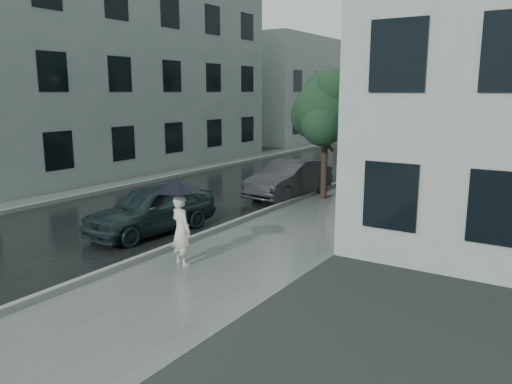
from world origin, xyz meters
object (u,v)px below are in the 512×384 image
Objects in this scene: lamp_post at (352,121)px; car_near at (151,209)px; pedestrian at (181,230)px; street_tree at (327,110)px; car_far at (290,178)px.

car_near is at bearing -85.31° from lamp_post.
street_tree reaches higher than pedestrian.
car_near is 6.38m from car_far.
lamp_post is at bearing 66.80° from car_far.
pedestrian is at bearing -69.78° from lamp_post.
car_near is 0.95× the size of car_far.
pedestrian is at bearing -26.40° from car_near.
street_tree is 2.84m from car_far.
street_tree is at bearing -73.58° from lamp_post.
street_tree reaches higher than car_far.
car_near is at bearing -107.84° from street_tree.
car_far is (-1.25, -0.40, -2.52)m from street_tree.
lamp_post reaches higher than pedestrian.
car_far is at bearing -162.31° from street_tree.
car_far is at bearing -61.58° from pedestrian.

